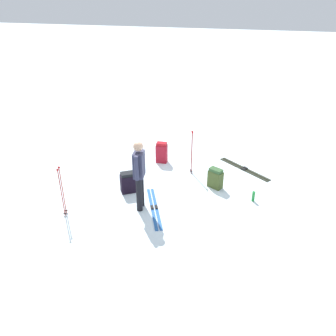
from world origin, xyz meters
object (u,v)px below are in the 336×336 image
at_px(backpack_bright, 162,153).
at_px(ski_poles_planted_far, 192,150).
at_px(ski_pair_far, 154,208).
at_px(ski_pair_near, 244,169).
at_px(ski_poles_planted_near, 62,189).
at_px(thermos_bottle, 253,196).
at_px(backpack_large_dark, 215,178).
at_px(backpack_small_spare, 128,182).
at_px(skier_standing, 139,172).

height_order(backpack_bright, ski_poles_planted_far, ski_poles_planted_far).
bearing_deg(ski_poles_planted_far, ski_pair_far, -13.09).
distance_m(ski_pair_near, ski_pair_far, 3.20).
bearing_deg(ski_pair_near, backpack_bright, -85.68).
height_order(ski_poles_planted_near, thermos_bottle, ski_poles_planted_near).
bearing_deg(backpack_large_dark, backpack_small_spare, -68.89).
relative_size(ski_pair_far, backpack_bright, 2.61).
relative_size(skier_standing, ski_poles_planted_far, 1.36).
height_order(backpack_small_spare, thermos_bottle, backpack_small_spare).
relative_size(skier_standing, ski_pair_far, 1.04).
distance_m(backpack_large_dark, backpack_bright, 2.04).
bearing_deg(ski_pair_near, backpack_large_dark, -28.51).
height_order(backpack_large_dark, backpack_bright, backpack_bright).
xyz_separation_m(ski_pair_near, thermos_bottle, (1.62, 0.33, 0.12)).
distance_m(skier_standing, backpack_small_spare, 1.06).
xyz_separation_m(ski_pair_near, ski_poles_planted_near, (3.35, -3.79, 0.67)).
xyz_separation_m(ski_poles_planted_near, ski_poles_planted_far, (-2.75, 2.35, 0.02)).
distance_m(ski_pair_near, backpack_small_spare, 3.44).
relative_size(ski_pair_far, ski_poles_planted_far, 1.31).
relative_size(skier_standing, backpack_small_spare, 3.11).
relative_size(skier_standing, ski_pair_near, 1.13).
height_order(skier_standing, ski_poles_planted_near, skier_standing).
xyz_separation_m(ski_pair_near, backpack_bright, (0.18, -2.42, 0.29)).
height_order(backpack_bright, thermos_bottle, backpack_bright).
xyz_separation_m(ski_pair_far, backpack_bright, (-2.39, -0.53, 0.29)).
height_order(ski_poles_planted_far, thermos_bottle, ski_poles_planted_far).
bearing_deg(ski_poles_planted_near, ski_pair_far, 112.30).
xyz_separation_m(ski_pair_far, ski_poles_planted_far, (-1.98, 0.46, 0.68)).
height_order(skier_standing, backpack_small_spare, skier_standing).
distance_m(ski_poles_planted_near, ski_poles_planted_far, 3.62).
bearing_deg(backpack_small_spare, thermos_bottle, 97.64).
distance_m(ski_pair_far, backpack_small_spare, 1.06).
bearing_deg(ski_poles_planted_far, backpack_bright, -112.84).
xyz_separation_m(backpack_large_dark, ski_poles_planted_near, (2.13, -3.12, 0.41)).
relative_size(ski_pair_far, backpack_small_spare, 2.99).
xyz_separation_m(ski_poles_planted_far, thermos_bottle, (1.02, 1.77, -0.57)).
bearing_deg(ski_poles_planted_far, backpack_small_spare, -42.83).
bearing_deg(ski_pair_far, ski_pair_near, 143.67).
relative_size(skier_standing, backpack_bright, 2.72).
relative_size(skier_standing, backpack_large_dark, 3.13).
xyz_separation_m(backpack_small_spare, thermos_bottle, (-0.42, 3.10, -0.14)).
bearing_deg(backpack_large_dark, skier_standing, -47.78).
height_order(skier_standing, ski_pair_far, skier_standing).
bearing_deg(thermos_bottle, ski_pair_far, -66.71).
relative_size(backpack_large_dark, backpack_bright, 0.87).
height_order(backpack_bright, backpack_small_spare, backpack_bright).
bearing_deg(backpack_small_spare, ski_pair_near, 126.34).
bearing_deg(thermos_bottle, ski_poles_planted_far, -119.91).
distance_m(backpack_small_spare, thermos_bottle, 3.13).
bearing_deg(backpack_bright, backpack_small_spare, -10.38).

